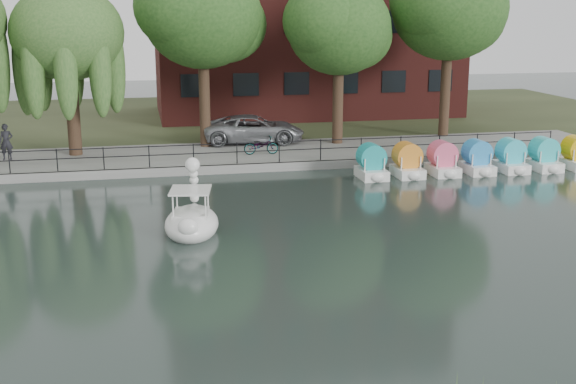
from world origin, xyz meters
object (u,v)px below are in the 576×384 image
object	(u,v)px
minivan	(254,127)
swan_boat	(192,218)
bicycle	(261,144)
pedestrian	(6,139)

from	to	relation	value
minivan	swan_boat	size ratio (longest dim) A/B	1.99
bicycle	pedestrian	world-z (taller)	pedestrian
bicycle	swan_boat	bearing A→B (deg)	160.30
bicycle	pedestrian	size ratio (longest dim) A/B	0.87
bicycle	pedestrian	bearing A→B (deg)	86.05
pedestrian	bicycle	bearing A→B (deg)	-4.51
pedestrian	swan_boat	world-z (taller)	swan_boat
pedestrian	swan_boat	xyz separation A→B (m)	(7.80, -12.15, -0.86)
pedestrian	swan_boat	bearing A→B (deg)	-56.47
minivan	pedestrian	distance (m)	12.36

